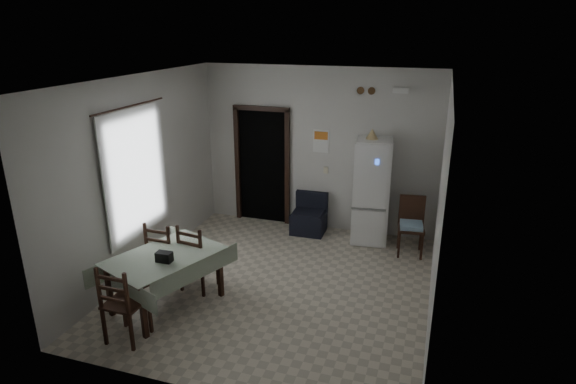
# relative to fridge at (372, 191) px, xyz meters

# --- Properties ---
(ground) EXTENTS (4.50, 4.50, 0.00)m
(ground) POSITION_rel_fridge_xyz_m (-1.02, -1.93, -0.90)
(ground) COLOR #BEB29B
(ground) RESTS_ON ground
(ceiling) EXTENTS (4.20, 4.50, 0.02)m
(ceiling) POSITION_rel_fridge_xyz_m (-1.02, -1.93, 2.00)
(ceiling) COLOR white
(ceiling) RESTS_ON ground
(wall_back) EXTENTS (4.20, 0.02, 2.90)m
(wall_back) POSITION_rel_fridge_xyz_m (-1.02, 0.32, 0.55)
(wall_back) COLOR beige
(wall_back) RESTS_ON ground
(wall_front) EXTENTS (4.20, 0.02, 2.90)m
(wall_front) POSITION_rel_fridge_xyz_m (-1.02, -4.18, 0.55)
(wall_front) COLOR beige
(wall_front) RESTS_ON ground
(wall_left) EXTENTS (0.02, 4.50, 2.90)m
(wall_left) POSITION_rel_fridge_xyz_m (-3.12, -1.93, 0.55)
(wall_left) COLOR beige
(wall_left) RESTS_ON ground
(wall_right) EXTENTS (0.02, 4.50, 2.90)m
(wall_right) POSITION_rel_fridge_xyz_m (1.08, -1.93, 0.55)
(wall_right) COLOR beige
(wall_right) RESTS_ON ground
(doorway) EXTENTS (1.06, 0.52, 2.22)m
(doorway) POSITION_rel_fridge_xyz_m (-2.07, 0.52, 0.16)
(doorway) COLOR black
(doorway) RESTS_ON ground
(window_recess) EXTENTS (0.10, 1.20, 1.60)m
(window_recess) POSITION_rel_fridge_xyz_m (-3.17, -2.13, 0.65)
(window_recess) COLOR silver
(window_recess) RESTS_ON ground
(curtain) EXTENTS (0.02, 1.45, 1.85)m
(curtain) POSITION_rel_fridge_xyz_m (-3.06, -2.13, 0.65)
(curtain) COLOR silver
(curtain) RESTS_ON ground
(curtain_rod) EXTENTS (0.02, 1.60, 0.02)m
(curtain_rod) POSITION_rel_fridge_xyz_m (-3.05, -2.13, 1.60)
(curtain_rod) COLOR black
(curtain_rod) RESTS_ON ground
(calendar) EXTENTS (0.28, 0.02, 0.40)m
(calendar) POSITION_rel_fridge_xyz_m (-0.97, 0.31, 0.72)
(calendar) COLOR white
(calendar) RESTS_ON ground
(calendar_image) EXTENTS (0.24, 0.01, 0.14)m
(calendar_image) POSITION_rel_fridge_xyz_m (-0.97, 0.30, 0.82)
(calendar_image) COLOR orange
(calendar_image) RESTS_ON ground
(light_switch) EXTENTS (0.08, 0.02, 0.12)m
(light_switch) POSITION_rel_fridge_xyz_m (-0.87, 0.31, 0.20)
(light_switch) COLOR beige
(light_switch) RESTS_ON ground
(vent_left) EXTENTS (0.12, 0.03, 0.12)m
(vent_left) POSITION_rel_fridge_xyz_m (-0.32, 0.30, 1.62)
(vent_left) COLOR brown
(vent_left) RESTS_ON ground
(vent_right) EXTENTS (0.12, 0.03, 0.12)m
(vent_right) POSITION_rel_fridge_xyz_m (-0.14, 0.30, 1.62)
(vent_right) COLOR brown
(vent_right) RESTS_ON ground
(emergency_light) EXTENTS (0.25, 0.07, 0.09)m
(emergency_light) POSITION_rel_fridge_xyz_m (0.33, 0.28, 1.65)
(emergency_light) COLOR white
(emergency_light) RESTS_ON ground
(fridge) EXTENTS (0.65, 0.65, 1.79)m
(fridge) POSITION_rel_fridge_xyz_m (0.00, 0.00, 0.00)
(fridge) COLOR white
(fridge) RESTS_ON ground
(tan_cone) EXTENTS (0.23, 0.23, 0.17)m
(tan_cone) POSITION_rel_fridge_xyz_m (-0.05, 0.00, 0.98)
(tan_cone) COLOR tan
(tan_cone) RESTS_ON fridge
(navy_seat) EXTENTS (0.59, 0.57, 0.70)m
(navy_seat) POSITION_rel_fridge_xyz_m (-1.09, 0.00, -0.54)
(navy_seat) COLOR black
(navy_seat) RESTS_ON ground
(corner_chair) EXTENTS (0.46, 0.46, 0.95)m
(corner_chair) POSITION_rel_fridge_xyz_m (0.70, -0.33, -0.42)
(corner_chair) COLOR black
(corner_chair) RESTS_ON ground
(dining_table) EXTENTS (1.39, 1.66, 0.74)m
(dining_table) POSITION_rel_fridge_xyz_m (-2.24, -2.87, -0.53)
(dining_table) COLOR #98A78F
(dining_table) RESTS_ON ground
(black_bag) EXTENTS (0.20, 0.12, 0.13)m
(black_bag) POSITION_rel_fridge_xyz_m (-2.14, -3.02, -0.10)
(black_bag) COLOR black
(black_bag) RESTS_ON dining_table
(dining_chair_far_left) EXTENTS (0.43, 0.43, 0.99)m
(dining_chair_far_left) POSITION_rel_fridge_xyz_m (-2.54, -2.36, -0.40)
(dining_chair_far_left) COLOR black
(dining_chair_far_left) RESTS_ON ground
(dining_chair_far_right) EXTENTS (0.48, 0.48, 0.99)m
(dining_chair_far_right) POSITION_rel_fridge_xyz_m (-2.05, -2.33, -0.40)
(dining_chair_far_right) COLOR black
(dining_chair_far_right) RESTS_ON ground
(dining_chair_near_head) EXTENTS (0.43, 0.43, 1.00)m
(dining_chair_near_head) POSITION_rel_fridge_xyz_m (-2.30, -3.65, -0.39)
(dining_chair_near_head) COLOR black
(dining_chair_near_head) RESTS_ON ground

